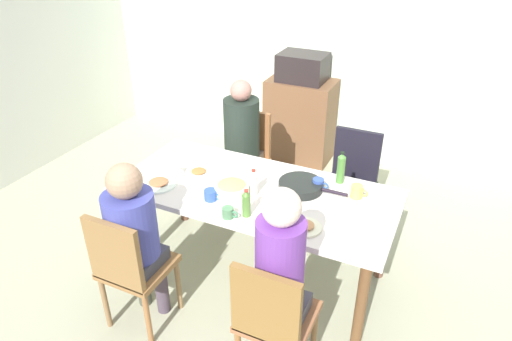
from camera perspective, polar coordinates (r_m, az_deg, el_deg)
name	(u,v)px	position (r m, az deg, el deg)	size (l,w,h in m)	color
ground_plane	(256,270)	(3.64, 0.00, -12.22)	(6.75, 6.75, 0.00)	#9FA185
wall_back	(348,39)	(4.92, 11.36, 15.79)	(5.87, 0.12, 2.60)	silver
dining_table	(256,199)	(3.24, 0.00, -3.55)	(1.94, 0.89, 0.74)	silver
chair_0	(352,178)	(3.86, 11.82, -0.90)	(0.40, 0.40, 0.90)	black
chair_1	(246,155)	(4.14, -1.25, 1.99)	(0.40, 0.40, 0.90)	olive
person_1	(241,136)	(3.96, -1.86, 4.31)	(0.31, 0.31, 1.23)	#4F4B3F
chair_2	(273,317)	(2.61, 2.09, -17.78)	(0.40, 0.40, 0.90)	#955D3B
person_2	(280,273)	(2.50, 3.04, -12.67)	(0.30, 0.30, 1.28)	#3A3949
chair_3	(129,266)	(3.01, -15.55, -11.35)	(0.40, 0.40, 0.90)	brown
person_3	(134,231)	(2.93, -14.98, -7.26)	(0.31, 0.31, 1.19)	#44483B
plate_0	(159,183)	(3.31, -12.02, -1.58)	(0.25, 0.25, 0.04)	white
plate_1	(305,227)	(2.83, 6.13, -6.95)	(0.20, 0.20, 0.04)	#E8E7C2
plate_2	(199,172)	(3.40, -7.15, -0.25)	(0.20, 0.20, 0.04)	white
bowl_0	(232,189)	(3.11, -3.04, -2.27)	(0.24, 0.24, 0.10)	beige
serving_pan	(301,186)	(3.19, 5.63, -1.91)	(0.49, 0.31, 0.06)	black
cup_0	(176,171)	(3.38, -9.98, -0.07)	(0.12, 0.08, 0.09)	white
cup_1	(318,184)	(3.20, 7.78, -1.71)	(0.12, 0.08, 0.08)	#344F9C
cup_2	(357,192)	(3.16, 12.45, -2.57)	(0.12, 0.08, 0.09)	#DFC154
cup_3	(228,213)	(2.90, -3.48, -5.27)	(0.11, 0.07, 0.07)	#518258
cup_4	(211,195)	(3.08, -5.63, -3.05)	(0.12, 0.09, 0.07)	#3151A4
bottle_0	(341,168)	(3.28, 10.52, 0.30)	(0.06, 0.06, 0.24)	#457931
bottle_1	(254,183)	(3.09, -0.30, -1.56)	(0.06, 0.06, 0.20)	silver
bottle_2	(246,204)	(2.88, -1.21, -4.14)	(0.05, 0.05, 0.19)	#4F7D34
side_cabinet	(300,121)	(5.01, 5.49, 6.21)	(0.70, 0.44, 0.90)	brown
microwave	(303,67)	(4.81, 5.83, 12.67)	(0.48, 0.36, 0.28)	black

